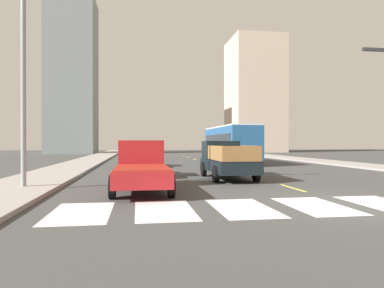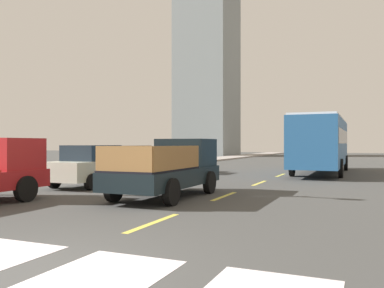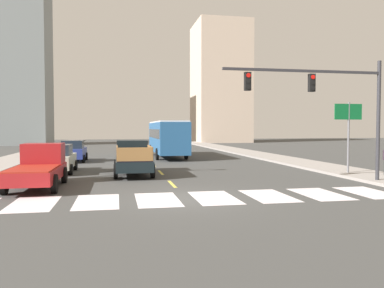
{
  "view_description": "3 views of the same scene",
  "coord_description": "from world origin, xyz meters",
  "px_view_note": "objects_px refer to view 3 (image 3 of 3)",
  "views": [
    {
      "loc": [
        -6.31,
        -9.74,
        1.87
      ],
      "look_at": [
        -2.5,
        14.93,
        1.77
      ],
      "focal_mm": 33.11,
      "sensor_mm": 36.0,
      "label": 1
    },
    {
      "loc": [
        4.38,
        -4.06,
        1.78
      ],
      "look_at": [
        -1.71,
        10.22,
        1.77
      ],
      "focal_mm": 37.95,
      "sensor_mm": 36.0,
      "label": 2
    },
    {
      "loc": [
        -2.6,
        -14.75,
        2.72
      ],
      "look_at": [
        2.4,
        11.39,
        1.63
      ],
      "focal_mm": 36.71,
      "sensor_mm": 36.0,
      "label": 3
    }
  ],
  "objects_px": {
    "pickup_stakebed": "(133,158)",
    "traffic_signal_gantry": "(332,98)",
    "direction_sign_green": "(348,122)",
    "pickup_dark": "(39,167)",
    "sedan_near_left": "(73,151)",
    "sedan_near_right": "(58,159)",
    "city_bus": "(167,136)"
  },
  "relations": [
    {
      "from": "pickup_stakebed",
      "to": "traffic_signal_gantry",
      "type": "bearing_deg",
      "value": -34.53
    },
    {
      "from": "direction_sign_green",
      "to": "pickup_stakebed",
      "type": "bearing_deg",
      "value": 167.5
    },
    {
      "from": "pickup_dark",
      "to": "direction_sign_green",
      "type": "height_order",
      "value": "direction_sign_green"
    },
    {
      "from": "sedan_near_left",
      "to": "pickup_stakebed",
      "type": "bearing_deg",
      "value": -64.66
    },
    {
      "from": "pickup_dark",
      "to": "sedan_near_right",
      "type": "xyz_separation_m",
      "value": [
        0.0,
        5.72,
        -0.06
      ]
    },
    {
      "from": "pickup_dark",
      "to": "sedan_near_left",
      "type": "bearing_deg",
      "value": 89.29
    },
    {
      "from": "city_bus",
      "to": "direction_sign_green",
      "type": "bearing_deg",
      "value": -60.21
    },
    {
      "from": "pickup_dark",
      "to": "direction_sign_green",
      "type": "distance_m",
      "value": 16.81
    },
    {
      "from": "city_bus",
      "to": "sedan_near_right",
      "type": "relative_size",
      "value": 2.45
    },
    {
      "from": "pickup_dark",
      "to": "traffic_signal_gantry",
      "type": "xyz_separation_m",
      "value": [
        13.67,
        -1.83,
        3.24
      ]
    },
    {
      "from": "direction_sign_green",
      "to": "sedan_near_right",
      "type": "bearing_deg",
      "value": 165.42
    },
    {
      "from": "sedan_near_left",
      "to": "direction_sign_green",
      "type": "bearing_deg",
      "value": -35.8
    },
    {
      "from": "sedan_near_left",
      "to": "city_bus",
      "type": "bearing_deg",
      "value": 23.42
    },
    {
      "from": "pickup_stakebed",
      "to": "direction_sign_green",
      "type": "xyz_separation_m",
      "value": [
        12.16,
        -2.7,
        2.1
      ]
    },
    {
      "from": "pickup_stakebed",
      "to": "sedan_near_right",
      "type": "xyz_separation_m",
      "value": [
        -4.45,
        1.62,
        -0.08
      ]
    },
    {
      "from": "pickup_stakebed",
      "to": "pickup_dark",
      "type": "bearing_deg",
      "value": -139.18
    },
    {
      "from": "pickup_stakebed",
      "to": "traffic_signal_gantry",
      "type": "height_order",
      "value": "traffic_signal_gantry"
    },
    {
      "from": "pickup_stakebed",
      "to": "pickup_dark",
      "type": "relative_size",
      "value": 1.0
    },
    {
      "from": "sedan_near_left",
      "to": "pickup_dark",
      "type": "bearing_deg",
      "value": -89.35
    },
    {
      "from": "pickup_dark",
      "to": "traffic_signal_gantry",
      "type": "height_order",
      "value": "traffic_signal_gantry"
    },
    {
      "from": "pickup_stakebed",
      "to": "city_bus",
      "type": "xyz_separation_m",
      "value": [
        3.69,
        12.99,
        1.02
      ]
    },
    {
      "from": "pickup_stakebed",
      "to": "sedan_near_right",
      "type": "height_order",
      "value": "pickup_stakebed"
    },
    {
      "from": "pickup_dark",
      "to": "direction_sign_green",
      "type": "relative_size",
      "value": 1.24
    },
    {
      "from": "pickup_stakebed",
      "to": "pickup_dark",
      "type": "height_order",
      "value": "same"
    },
    {
      "from": "pickup_stakebed",
      "to": "direction_sign_green",
      "type": "distance_m",
      "value": 12.64
    },
    {
      "from": "city_bus",
      "to": "direction_sign_green",
      "type": "distance_m",
      "value": 17.87
    },
    {
      "from": "sedan_near_right",
      "to": "sedan_near_left",
      "type": "distance_m",
      "value": 8.03
    },
    {
      "from": "sedan_near_right",
      "to": "traffic_signal_gantry",
      "type": "bearing_deg",
      "value": -26.68
    },
    {
      "from": "pickup_stakebed",
      "to": "sedan_near_right",
      "type": "relative_size",
      "value": 1.18
    },
    {
      "from": "sedan_near_right",
      "to": "sedan_near_left",
      "type": "xyz_separation_m",
      "value": [
        0.07,
        8.03,
        0.0
      ]
    },
    {
      "from": "sedan_near_right",
      "to": "traffic_signal_gantry",
      "type": "xyz_separation_m",
      "value": [
        13.66,
        -7.55,
        3.3
      ]
    },
    {
      "from": "pickup_stakebed",
      "to": "sedan_near_left",
      "type": "bearing_deg",
      "value": 112.61
    }
  ]
}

